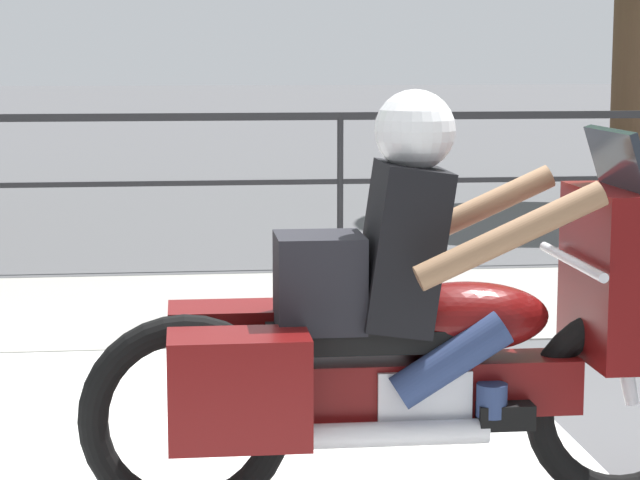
% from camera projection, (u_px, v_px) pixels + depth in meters
% --- Properties ---
extents(ground_plane, '(120.00, 120.00, 0.00)m').
position_uv_depth(ground_plane, '(493.00, 467.00, 5.12)').
color(ground_plane, '#4C4C4F').
extents(sidewalk_band, '(44.00, 2.40, 0.01)m').
position_uv_depth(sidewalk_band, '(369.00, 302.00, 8.46)').
color(sidewalk_band, '#99968E').
rests_on(sidewalk_band, ground).
extents(fence_railing, '(36.00, 0.05, 1.22)m').
position_uv_depth(fence_railing, '(340.00, 145.00, 9.86)').
color(fence_railing, '#232326').
rests_on(fence_railing, ground).
extents(motorcycle, '(2.40, 0.76, 1.56)m').
position_uv_depth(motorcycle, '(408.00, 333.00, 4.50)').
color(motorcycle, black).
rests_on(motorcycle, ground).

